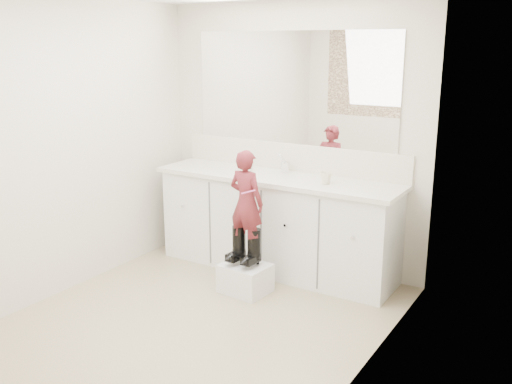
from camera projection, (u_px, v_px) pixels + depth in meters
The scene contains 17 objects.
floor at pixel (196, 322), 4.29m from camera, with size 3.00×3.00×0.00m, color #816A54.
wall_back at pixel (292, 137), 5.22m from camera, with size 2.60×2.60×0.00m, color beige.
wall_front at pixel (0, 221), 2.75m from camera, with size 2.60×2.60×0.00m, color beige.
wall_left at pixel (65, 149), 4.64m from camera, with size 3.00×3.00×0.00m, color beige.
wall_right at pixel (368, 190), 3.33m from camera, with size 3.00×3.00×0.00m, color beige.
vanity_cabinet at pixel (277, 225), 5.19m from camera, with size 2.20×0.55×0.85m, color silver.
countertop at pixel (276, 178), 5.07m from camera, with size 2.28×0.58×0.04m, color beige.
backsplash at pixel (291, 157), 5.26m from camera, with size 2.28×0.03×0.25m, color beige.
mirror at pixel (292, 88), 5.10m from camera, with size 2.00×0.02×1.00m, color white.
faucet at pixel (285, 167), 5.19m from camera, with size 0.08×0.08×0.10m, color silver.
cup at pixel (326, 178), 4.76m from camera, with size 0.10×0.10×0.10m, color beige.
soap_bottle at pixel (246, 161), 5.24m from camera, with size 0.08×0.09×0.19m, color beige.
step_stool at pixel (245, 278), 4.78m from camera, with size 0.38×0.32×0.24m, color silver.
boot_left at pixel (239, 244), 4.76m from camera, with size 0.12×0.21×0.32m, color black, non-canonical shape.
boot_right at pixel (254, 248), 4.69m from camera, with size 0.12×0.21×0.32m, color black, non-canonical shape.
toddler at pixel (246, 202), 4.63m from camera, with size 0.32×0.21×0.87m, color #992F3B.
toothbrush at pixel (248, 192), 4.50m from camera, with size 0.01×0.01×0.14m, color #E057A8.
Camera 1 is at (2.43, -3.09, 2.03)m, focal length 40.00 mm.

